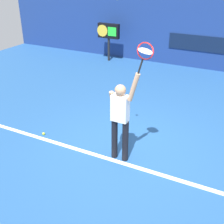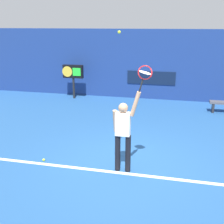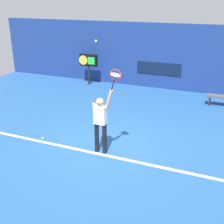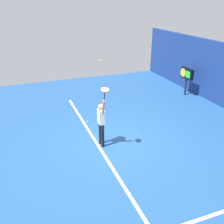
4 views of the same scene
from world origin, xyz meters
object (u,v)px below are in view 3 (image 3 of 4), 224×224
(tennis_player, at_px, (100,121))
(tennis_ball, at_px, (96,41))
(scoreboard_clock, at_px, (88,61))
(spare_ball, at_px, (43,138))
(tennis_racket, at_px, (115,76))
(court_bench, at_px, (224,99))

(tennis_player, relative_size, tennis_ball, 29.14)
(scoreboard_clock, xyz_separation_m, spare_ball, (1.51, -6.29, -1.17))
(tennis_ball, bearing_deg, tennis_player, -28.22)
(tennis_racket, bearing_deg, tennis_ball, 173.03)
(tennis_player, distance_m, tennis_ball, 2.22)
(tennis_ball, xyz_separation_m, court_bench, (3.27, 5.42, -2.89))
(tennis_racket, distance_m, spare_ball, 3.44)
(tennis_ball, bearing_deg, spare_ball, -178.46)
(tennis_racket, relative_size, tennis_ball, 9.21)
(tennis_racket, distance_m, court_bench, 6.44)
(tennis_player, relative_size, court_bench, 1.42)
(spare_ball, bearing_deg, court_bench, 46.34)
(tennis_player, distance_m, scoreboard_clock, 7.26)
(tennis_racket, bearing_deg, spare_ball, 179.59)
(tennis_player, bearing_deg, tennis_racket, -0.54)
(tennis_ball, relative_size, scoreboard_clock, 0.04)
(tennis_racket, height_order, court_bench, tennis_racket)
(court_bench, bearing_deg, scoreboard_clock, 173.05)
(tennis_player, height_order, tennis_racket, tennis_racket)
(tennis_racket, bearing_deg, tennis_player, 179.46)
(tennis_ball, height_order, court_bench, tennis_ball)
(tennis_player, height_order, scoreboard_clock, tennis_player)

